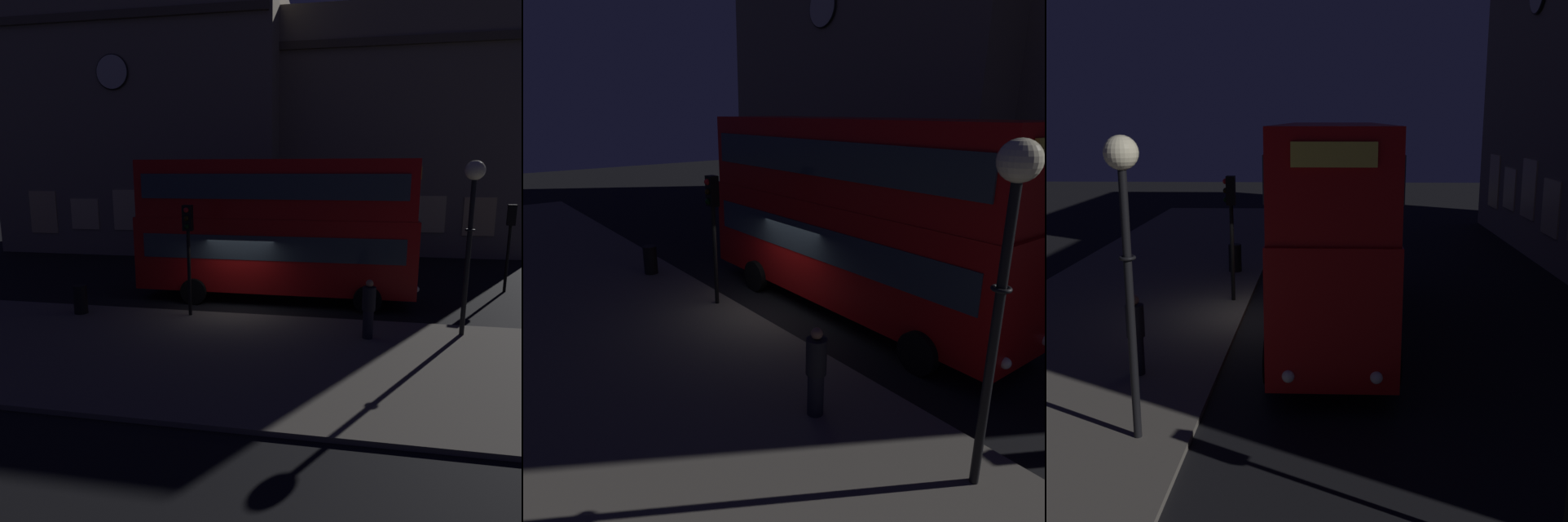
{
  "view_description": "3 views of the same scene",
  "coord_description": "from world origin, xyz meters",
  "views": [
    {
      "loc": [
        3.79,
        -15.93,
        4.97
      ],
      "look_at": [
        0.75,
        0.74,
        1.74
      ],
      "focal_mm": 32.24,
      "sensor_mm": 36.0,
      "label": 1
    },
    {
      "loc": [
        10.41,
        -7.56,
        5.62
      ],
      "look_at": [
        -0.07,
        0.39,
        1.48
      ],
      "focal_mm": 33.1,
      "sensor_mm": 36.0,
      "label": 2
    },
    {
      "loc": [
        17.65,
        1.72,
        5.54
      ],
      "look_at": [
        -0.13,
        1.18,
        1.63
      ],
      "focal_mm": 44.71,
      "sensor_mm": 36.0,
      "label": 3
    }
  ],
  "objects": [
    {
      "name": "double_decker_bus",
      "position": [
        1.08,
        1.87,
        3.02
      ],
      "size": [
        10.65,
        2.91,
        5.41
      ],
      "rotation": [
        0.0,
        0.0,
        -0.01
      ],
      "color": "#B20F0F",
      "rests_on": "ground"
    },
    {
      "name": "traffic_light_near_kerb",
      "position": [
        -1.38,
        -1.13,
        2.84
      ],
      "size": [
        0.33,
        0.36,
        3.77
      ],
      "rotation": [
        0.0,
        0.0,
        0.02
      ],
      "color": "black",
      "rests_on": "sidewalk_slab"
    },
    {
      "name": "building_with_clock",
      "position": [
        -8.94,
        14.67,
        7.92
      ],
      "size": [
        17.27,
        9.72,
        15.84
      ],
      "color": "gray",
      "rests_on": "ground"
    },
    {
      "name": "litter_bin",
      "position": [
        -5.21,
        -1.59,
        0.61
      ],
      "size": [
        0.47,
        0.47,
        0.99
      ],
      "primitive_type": "cylinder",
      "color": "black",
      "rests_on": "sidewalk_slab"
    },
    {
      "name": "pedestrian",
      "position": [
        4.53,
        -2.36,
        1.03
      ],
      "size": [
        0.39,
        0.39,
        1.78
      ],
      "rotation": [
        0.0,
        0.0,
        1.55
      ],
      "color": "black",
      "rests_on": "sidewalk_slab"
    },
    {
      "name": "sidewalk_slab",
      "position": [
        0.0,
        -4.27,
        0.06
      ],
      "size": [
        44.0,
        7.28,
        0.12
      ],
      "primitive_type": "cube",
      "color": "#5B564F",
      "rests_on": "ground"
    },
    {
      "name": "street_lamp",
      "position": [
        7.35,
        -1.55,
        4.12
      ],
      "size": [
        0.56,
        0.56,
        5.17
      ],
      "color": "black",
      "rests_on": "sidewalk_slab"
    },
    {
      "name": "ground_plane",
      "position": [
        0.0,
        0.0,
        0.0
      ],
      "size": [
        80.0,
        80.0,
        0.0
      ],
      "primitive_type": "plane",
      "color": "black"
    }
  ]
}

